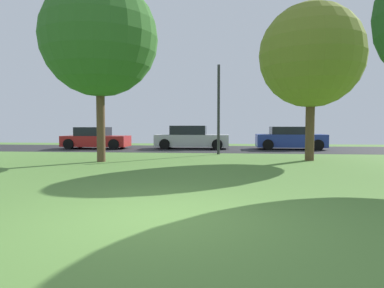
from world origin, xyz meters
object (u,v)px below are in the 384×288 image
Objects in this scene: parked_car_blue at (290,139)px; street_lamp_post at (219,110)px; parked_car_red at (96,139)px; parked_car_silver at (191,138)px; birch_tree_lone at (100,38)px; maple_tree_near at (311,56)px.

parked_car_blue is 6.03m from street_lamp_post.
parked_car_red is 6.02m from parked_car_silver.
parked_car_silver is (5.99, 0.55, 0.04)m from parked_car_red.
parked_car_red is at bearing -177.36° from parked_car_blue.
street_lamp_post reaches higher than parked_car_blue.
birch_tree_lone is 8.66m from maple_tree_near.
parked_car_silver is (-5.67, 6.66, -3.69)m from maple_tree_near.
parked_car_blue is (12.00, 0.55, 0.03)m from parked_car_red.
birch_tree_lone is 1.61× the size of parked_car_silver.
parked_car_blue is (6.01, 0.00, -0.02)m from parked_car_silver.
parked_car_red is 8.66m from street_lamp_post.
maple_tree_near is 7.63m from parked_car_blue.
parked_car_silver is 6.01m from parked_car_blue.
parked_car_blue is at bearing 42.05° from birch_tree_lone.
birch_tree_lone reaches higher than maple_tree_near.
maple_tree_near reaches higher than parked_car_blue.
parked_car_red is 0.90× the size of street_lamp_post.
birch_tree_lone reaches higher than parked_car_red.
maple_tree_near reaches higher than parked_car_silver.
parked_car_blue is at bearing 2.64° from parked_car_red.
street_lamp_post is at bearing 145.47° from maple_tree_near.
street_lamp_post reaches higher than parked_car_silver.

